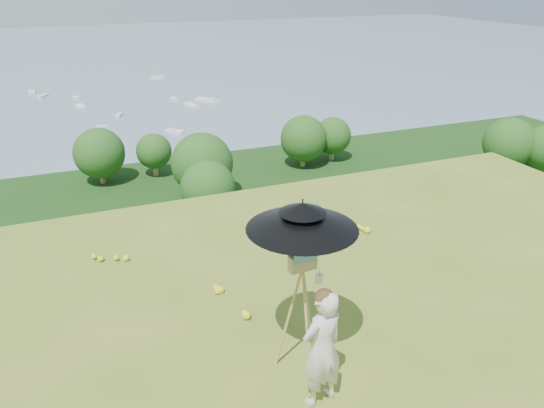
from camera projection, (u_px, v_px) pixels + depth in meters
name	position (u px, v px, depth m)	size (l,w,h in m)	color
ground	(465.00, 388.00, 6.38)	(14.00, 14.00, 0.00)	#537220
forest_slope	(150.00, 379.00, 47.68)	(140.00, 56.00, 22.00)	#17360E
shoreline_tier	(108.00, 250.00, 84.37)	(170.00, 28.00, 8.00)	#675E52
bay_water	(62.00, 72.00, 223.34)	(700.00, 700.00, 0.00)	slate
slope_trees	(134.00, 241.00, 42.05)	(110.00, 50.00, 6.00)	#234D17
harbor_town	(103.00, 213.00, 81.76)	(110.00, 22.00, 5.00)	silver
moored_boats	(27.00, 117.00, 151.93)	(140.00, 140.00, 0.70)	silver
wildflowers	(451.00, 371.00, 6.57)	(10.00, 10.50, 0.12)	yellow
painter	(322.00, 348.00, 5.91)	(0.55, 0.36, 1.50)	silver
field_easel	(301.00, 308.00, 6.39)	(0.67, 0.67, 1.76)	#AF8949
sun_umbrella	(302.00, 234.00, 6.01)	(1.29, 1.29, 0.85)	black
painter_cap	(325.00, 294.00, 5.62)	(0.21, 0.25, 0.10)	#BF6B69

